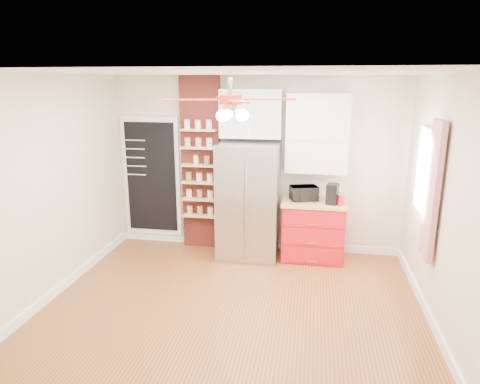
% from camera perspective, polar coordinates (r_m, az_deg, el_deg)
% --- Properties ---
extents(floor, '(4.50, 4.50, 0.00)m').
position_cam_1_polar(floor, '(5.26, -1.12, -15.27)').
color(floor, brown).
rests_on(floor, ground).
extents(ceiling, '(4.50, 4.50, 0.00)m').
position_cam_1_polar(ceiling, '(4.56, -1.30, 15.63)').
color(ceiling, white).
rests_on(ceiling, wall_back).
extents(wall_back, '(4.50, 0.02, 2.70)m').
position_cam_1_polar(wall_back, '(6.65, 2.10, 3.62)').
color(wall_back, beige).
rests_on(wall_back, floor).
extents(wall_front, '(4.50, 0.02, 2.70)m').
position_cam_1_polar(wall_front, '(2.92, -8.90, -11.42)').
color(wall_front, beige).
rests_on(wall_front, floor).
extents(wall_left, '(0.02, 4.00, 2.70)m').
position_cam_1_polar(wall_left, '(5.60, -24.41, 0.20)').
color(wall_left, beige).
rests_on(wall_left, floor).
extents(wall_right, '(0.02, 4.00, 2.70)m').
position_cam_1_polar(wall_right, '(4.85, 25.92, -2.08)').
color(wall_right, beige).
rests_on(wall_right, floor).
extents(chalkboard, '(0.95, 0.05, 1.95)m').
position_cam_1_polar(chalkboard, '(7.10, -11.69, 1.96)').
color(chalkboard, white).
rests_on(chalkboard, wall_back).
extents(brick_pillar, '(0.60, 0.16, 2.70)m').
position_cam_1_polar(brick_pillar, '(6.74, -5.18, 3.72)').
color(brick_pillar, maroon).
rests_on(brick_pillar, floor).
extents(fridge, '(0.90, 0.70, 1.75)m').
position_cam_1_polar(fridge, '(6.41, 1.17, -1.16)').
color(fridge, '#B9B9BE').
rests_on(fridge, floor).
extents(upper_glass_cabinet, '(0.90, 0.35, 0.70)m').
position_cam_1_polar(upper_glass_cabinet, '(6.38, 1.50, 10.41)').
color(upper_glass_cabinet, white).
rests_on(upper_glass_cabinet, wall_back).
extents(red_cabinet, '(0.94, 0.64, 0.90)m').
position_cam_1_polar(red_cabinet, '(6.52, 9.70, -5.00)').
color(red_cabinet, red).
rests_on(red_cabinet, floor).
extents(upper_shelf_unit, '(0.90, 0.30, 1.15)m').
position_cam_1_polar(upper_shelf_unit, '(6.37, 10.27, 7.68)').
color(upper_shelf_unit, white).
rests_on(upper_shelf_unit, wall_back).
extents(window, '(0.04, 0.75, 1.05)m').
position_cam_1_polar(window, '(5.64, 23.55, 2.46)').
color(window, white).
rests_on(window, wall_right).
extents(curtain, '(0.06, 0.40, 1.55)m').
position_cam_1_polar(curtain, '(5.13, 24.27, 0.12)').
color(curtain, red).
rests_on(curtain, wall_right).
extents(ceiling_fan, '(1.40, 1.40, 0.44)m').
position_cam_1_polar(ceiling_fan, '(4.56, -1.28, 12.16)').
color(ceiling_fan, silver).
rests_on(ceiling_fan, ceiling).
extents(toaster_oven, '(0.45, 0.37, 0.21)m').
position_cam_1_polar(toaster_oven, '(6.39, 8.49, -0.15)').
color(toaster_oven, black).
rests_on(toaster_oven, red_cabinet).
extents(coffee_maker, '(0.20, 0.23, 0.29)m').
position_cam_1_polar(coffee_maker, '(6.26, 12.22, -0.26)').
color(coffee_maker, black).
rests_on(coffee_maker, red_cabinet).
extents(canister_left, '(0.13, 0.13, 0.15)m').
position_cam_1_polar(canister_left, '(6.25, 13.25, -1.03)').
color(canister_left, '#B3091D').
rests_on(canister_left, red_cabinet).
extents(canister_right, '(0.14, 0.14, 0.14)m').
position_cam_1_polar(canister_right, '(6.36, 13.18, -0.79)').
color(canister_right, '#A42109').
rests_on(canister_right, red_cabinet).
extents(pantry_jar_oats, '(0.11, 0.11, 0.13)m').
position_cam_1_polar(pantry_jar_oats, '(6.63, -5.90, 4.29)').
color(pantry_jar_oats, beige).
rests_on(pantry_jar_oats, brick_pillar).
extents(pantry_jar_beans, '(0.12, 0.12, 0.12)m').
position_cam_1_polar(pantry_jar_beans, '(6.53, -4.44, 4.14)').
color(pantry_jar_beans, olive).
rests_on(pantry_jar_beans, brick_pillar).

